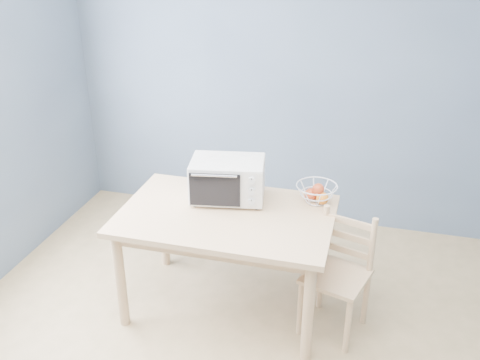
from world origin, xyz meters
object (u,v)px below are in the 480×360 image
(dining_table, at_px, (226,226))
(fruit_basket, at_px, (317,193))
(dining_chair, at_px, (338,276))
(toaster_oven, at_px, (225,179))

(dining_table, xyz_separation_m, fruit_basket, (0.55, 0.31, 0.17))
(fruit_basket, distance_m, dining_chair, 0.57)
(toaster_oven, xyz_separation_m, fruit_basket, (0.62, 0.12, -0.08))
(fruit_basket, bearing_deg, toaster_oven, -169.22)
(dining_table, bearing_deg, toaster_oven, 108.51)
(dining_chair, bearing_deg, fruit_basket, 139.32)
(dining_chair, bearing_deg, dining_table, -164.59)
(dining_table, relative_size, toaster_oven, 2.58)
(toaster_oven, distance_m, fruit_basket, 0.63)
(toaster_oven, height_order, dining_chair, toaster_oven)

